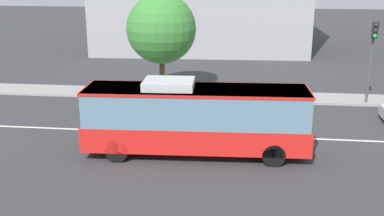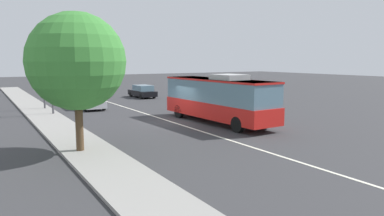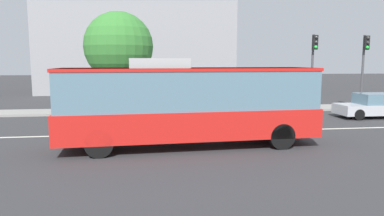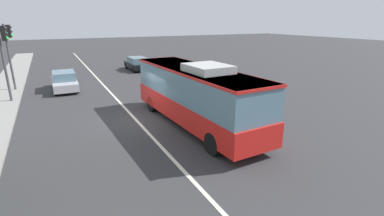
{
  "view_description": "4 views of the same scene",
  "coord_description": "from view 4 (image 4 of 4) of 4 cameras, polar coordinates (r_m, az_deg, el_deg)",
  "views": [
    {
      "loc": [
        -0.06,
        -22.2,
        8.14
      ],
      "look_at": [
        -2.66,
        -0.26,
        1.47
      ],
      "focal_mm": 43.31,
      "sensor_mm": 36.0,
      "label": 1
    },
    {
      "loc": [
        -22.88,
        11.92,
        4.46
      ],
      "look_at": [
        -1.02,
        -1.23,
        1.02
      ],
      "focal_mm": 33.86,
      "sensor_mm": 36.0,
      "label": 2
    },
    {
      "loc": [
        -3.88,
        -16.11,
        3.31
      ],
      "look_at": [
        -1.95,
        -1.57,
        1.39
      ],
      "focal_mm": 32.62,
      "sensor_mm": 36.0,
      "label": 3
    },
    {
      "loc": [
        -14.89,
        4.0,
        5.49
      ],
      "look_at": [
        -3.81,
        -1.64,
        1.57
      ],
      "focal_mm": 26.27,
      "sensor_mm": 36.0,
      "label": 4
    }
  ],
  "objects": [
    {
      "name": "ground_plane",
      "position": [
        16.37,
        -11.24,
        -2.46
      ],
      "size": [
        160.0,
        160.0,
        0.0
      ],
      "primitive_type": "plane",
      "color": "#333335"
    },
    {
      "name": "lane_centre_line",
      "position": [
        16.37,
        -11.24,
        -2.44
      ],
      "size": [
        76.0,
        0.16,
        0.01
      ],
      "primitive_type": "cube",
      "color": "silver",
      "rests_on": "ground_plane"
    },
    {
      "name": "transit_bus",
      "position": [
        14.77,
        0.67,
        3.06
      ],
      "size": [
        10.11,
        2.99,
        3.46
      ],
      "rotation": [
        0.0,
        0.0,
        0.05
      ],
      "color": "red",
      "rests_on": "ground_plane"
    },
    {
      "name": "sedan_black",
      "position": [
        32.9,
        -11.08,
        8.83
      ],
      "size": [
        4.54,
        1.89,
        1.46
      ],
      "rotation": [
        0.0,
        0.0,
        0.02
      ],
      "color": "black",
      "rests_on": "ground_plane"
    },
    {
      "name": "sedan_silver",
      "position": [
        25.22,
        -24.46,
        5.02
      ],
      "size": [
        4.52,
        1.86,
        1.46
      ],
      "rotation": [
        0.0,
        0.0,
        3.13
      ],
      "color": "#B7BABF",
      "rests_on": "ground_plane"
    },
    {
      "name": "traffic_light_near_corner",
      "position": [
        22.59,
        -33.82,
        9.7
      ],
      "size": [
        0.33,
        0.62,
        5.2
      ],
      "rotation": [
        0.0,
        0.0,
        -1.62
      ],
      "color": "#47474C",
      "rests_on": "ground_plane"
    },
    {
      "name": "traffic_light_mid_block",
      "position": [
        26.32,
        -33.08,
        10.53
      ],
      "size": [
        0.34,
        0.62,
        5.2
      ],
      "rotation": [
        0.0,
        0.0,
        -1.65
      ],
      "color": "#47474C",
      "rests_on": "ground_plane"
    }
  ]
}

